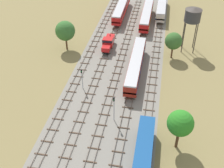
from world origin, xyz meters
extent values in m
plane|color=olive|center=(0.00, 56.00, 0.00)|extent=(480.00, 480.00, 0.00)
cube|color=gray|center=(0.00, 56.00, 0.00)|extent=(21.71, 176.00, 0.01)
cube|color=#47382D|center=(-9.57, 57.00, 0.22)|extent=(0.07, 126.00, 0.15)
cube|color=#47382D|center=(-8.14, 57.00, 0.22)|extent=(0.07, 126.00, 0.15)
cube|color=brown|center=(-8.85, 13.50, 0.07)|extent=(2.40, 0.22, 0.14)
cube|color=brown|center=(-8.85, 16.50, 0.07)|extent=(2.40, 0.22, 0.14)
cube|color=brown|center=(-8.85, 19.50, 0.07)|extent=(2.40, 0.22, 0.14)
cube|color=brown|center=(-8.85, 22.50, 0.07)|extent=(2.40, 0.22, 0.14)
cube|color=brown|center=(-8.85, 25.50, 0.07)|extent=(2.40, 0.22, 0.14)
cube|color=brown|center=(-8.85, 28.50, 0.07)|extent=(2.40, 0.22, 0.14)
cube|color=brown|center=(-8.85, 31.50, 0.07)|extent=(2.40, 0.22, 0.14)
cube|color=brown|center=(-8.85, 34.50, 0.07)|extent=(2.40, 0.22, 0.14)
cube|color=brown|center=(-8.85, 37.50, 0.07)|extent=(2.40, 0.22, 0.14)
cube|color=brown|center=(-8.85, 40.50, 0.07)|extent=(2.40, 0.22, 0.14)
cube|color=brown|center=(-8.85, 43.50, 0.07)|extent=(2.40, 0.22, 0.14)
cube|color=brown|center=(-8.85, 46.50, 0.07)|extent=(2.40, 0.22, 0.14)
cube|color=brown|center=(-8.85, 49.50, 0.07)|extent=(2.40, 0.22, 0.14)
cube|color=brown|center=(-8.85, 52.50, 0.07)|extent=(2.40, 0.22, 0.14)
cube|color=brown|center=(-8.85, 55.50, 0.07)|extent=(2.40, 0.22, 0.14)
cube|color=brown|center=(-8.85, 58.50, 0.07)|extent=(2.40, 0.22, 0.14)
cube|color=brown|center=(-8.85, 61.50, 0.07)|extent=(2.40, 0.22, 0.14)
cube|color=brown|center=(-8.85, 64.50, 0.07)|extent=(2.40, 0.22, 0.14)
cube|color=brown|center=(-8.85, 67.50, 0.07)|extent=(2.40, 0.22, 0.14)
cube|color=brown|center=(-8.85, 70.50, 0.07)|extent=(2.40, 0.22, 0.14)
cube|color=brown|center=(-8.85, 73.50, 0.07)|extent=(2.40, 0.22, 0.14)
cube|color=brown|center=(-8.85, 76.50, 0.07)|extent=(2.40, 0.22, 0.14)
cube|color=brown|center=(-8.85, 79.50, 0.07)|extent=(2.40, 0.22, 0.14)
cube|color=brown|center=(-8.85, 82.50, 0.07)|extent=(2.40, 0.22, 0.14)
cube|color=brown|center=(-8.85, 85.50, 0.07)|extent=(2.40, 0.22, 0.14)
cube|color=brown|center=(-8.85, 88.50, 0.07)|extent=(2.40, 0.22, 0.14)
cube|color=brown|center=(-8.85, 91.50, 0.07)|extent=(2.40, 0.22, 0.14)
cube|color=#47382D|center=(-5.14, 57.00, 0.22)|extent=(0.07, 126.00, 0.15)
cube|color=#47382D|center=(-3.71, 57.00, 0.22)|extent=(0.07, 126.00, 0.15)
cube|color=brown|center=(-4.43, 16.50, 0.07)|extent=(2.40, 0.22, 0.14)
cube|color=brown|center=(-4.43, 19.50, 0.07)|extent=(2.40, 0.22, 0.14)
cube|color=brown|center=(-4.43, 22.50, 0.07)|extent=(2.40, 0.22, 0.14)
cube|color=brown|center=(-4.43, 25.50, 0.07)|extent=(2.40, 0.22, 0.14)
cube|color=brown|center=(-4.43, 28.50, 0.07)|extent=(2.40, 0.22, 0.14)
cube|color=brown|center=(-4.43, 31.50, 0.07)|extent=(2.40, 0.22, 0.14)
cube|color=brown|center=(-4.43, 34.50, 0.07)|extent=(2.40, 0.22, 0.14)
cube|color=brown|center=(-4.43, 37.50, 0.07)|extent=(2.40, 0.22, 0.14)
cube|color=brown|center=(-4.43, 40.50, 0.07)|extent=(2.40, 0.22, 0.14)
cube|color=brown|center=(-4.43, 43.50, 0.07)|extent=(2.40, 0.22, 0.14)
cube|color=brown|center=(-4.43, 46.50, 0.07)|extent=(2.40, 0.22, 0.14)
cube|color=brown|center=(-4.43, 49.50, 0.07)|extent=(2.40, 0.22, 0.14)
cube|color=brown|center=(-4.43, 52.50, 0.07)|extent=(2.40, 0.22, 0.14)
cube|color=brown|center=(-4.43, 55.50, 0.07)|extent=(2.40, 0.22, 0.14)
cube|color=brown|center=(-4.43, 58.50, 0.07)|extent=(2.40, 0.22, 0.14)
cube|color=brown|center=(-4.43, 61.50, 0.07)|extent=(2.40, 0.22, 0.14)
cube|color=brown|center=(-4.43, 64.50, 0.07)|extent=(2.40, 0.22, 0.14)
cube|color=brown|center=(-4.43, 67.50, 0.07)|extent=(2.40, 0.22, 0.14)
cube|color=brown|center=(-4.43, 70.50, 0.07)|extent=(2.40, 0.22, 0.14)
cube|color=brown|center=(-4.43, 73.50, 0.07)|extent=(2.40, 0.22, 0.14)
cube|color=brown|center=(-4.43, 76.50, 0.07)|extent=(2.40, 0.22, 0.14)
cube|color=brown|center=(-4.43, 79.50, 0.07)|extent=(2.40, 0.22, 0.14)
cube|color=brown|center=(-4.43, 82.50, 0.07)|extent=(2.40, 0.22, 0.14)
cube|color=brown|center=(-4.43, 85.50, 0.07)|extent=(2.40, 0.22, 0.14)
cube|color=brown|center=(-4.43, 88.50, 0.07)|extent=(2.40, 0.22, 0.14)
cube|color=brown|center=(-4.43, 91.50, 0.07)|extent=(2.40, 0.22, 0.14)
cube|color=#47382D|center=(-0.72, 57.00, 0.22)|extent=(0.07, 126.00, 0.15)
cube|color=#47382D|center=(0.72, 57.00, 0.22)|extent=(0.07, 126.00, 0.15)
cube|color=brown|center=(0.00, 16.50, 0.07)|extent=(2.40, 0.22, 0.14)
cube|color=brown|center=(0.00, 19.50, 0.07)|extent=(2.40, 0.22, 0.14)
cube|color=brown|center=(0.00, 22.50, 0.07)|extent=(2.40, 0.22, 0.14)
cube|color=brown|center=(0.00, 25.50, 0.07)|extent=(2.40, 0.22, 0.14)
cube|color=brown|center=(0.00, 28.50, 0.07)|extent=(2.40, 0.22, 0.14)
cube|color=brown|center=(0.00, 31.50, 0.07)|extent=(2.40, 0.22, 0.14)
cube|color=brown|center=(0.00, 34.50, 0.07)|extent=(2.40, 0.22, 0.14)
cube|color=brown|center=(0.00, 37.50, 0.07)|extent=(2.40, 0.22, 0.14)
cube|color=brown|center=(0.00, 40.50, 0.07)|extent=(2.40, 0.22, 0.14)
cube|color=brown|center=(0.00, 43.50, 0.07)|extent=(2.40, 0.22, 0.14)
cube|color=brown|center=(0.00, 46.50, 0.07)|extent=(2.40, 0.22, 0.14)
cube|color=brown|center=(0.00, 49.50, 0.07)|extent=(2.40, 0.22, 0.14)
cube|color=brown|center=(0.00, 52.50, 0.07)|extent=(2.40, 0.22, 0.14)
cube|color=brown|center=(0.00, 55.50, 0.07)|extent=(2.40, 0.22, 0.14)
cube|color=brown|center=(0.00, 58.50, 0.07)|extent=(2.40, 0.22, 0.14)
cube|color=brown|center=(0.00, 61.50, 0.07)|extent=(2.40, 0.22, 0.14)
cube|color=brown|center=(0.00, 64.50, 0.07)|extent=(2.40, 0.22, 0.14)
cube|color=brown|center=(0.00, 67.50, 0.07)|extent=(2.40, 0.22, 0.14)
cube|color=brown|center=(0.00, 70.50, 0.07)|extent=(2.40, 0.22, 0.14)
cube|color=brown|center=(0.00, 73.50, 0.07)|extent=(2.40, 0.22, 0.14)
cube|color=brown|center=(0.00, 76.50, 0.07)|extent=(2.40, 0.22, 0.14)
cube|color=brown|center=(0.00, 79.50, 0.07)|extent=(2.40, 0.22, 0.14)
cube|color=brown|center=(0.00, 82.50, 0.07)|extent=(2.40, 0.22, 0.14)
cube|color=brown|center=(0.00, 85.50, 0.07)|extent=(2.40, 0.22, 0.14)
cube|color=brown|center=(0.00, 88.50, 0.07)|extent=(2.40, 0.22, 0.14)
cube|color=brown|center=(0.00, 91.50, 0.07)|extent=(2.40, 0.22, 0.14)
cube|color=#47382D|center=(3.71, 57.00, 0.22)|extent=(0.07, 126.00, 0.15)
cube|color=#47382D|center=(5.14, 57.00, 0.22)|extent=(0.07, 126.00, 0.15)
cube|color=brown|center=(4.43, 16.50, 0.07)|extent=(2.40, 0.22, 0.14)
cube|color=brown|center=(4.43, 19.50, 0.07)|extent=(2.40, 0.22, 0.14)
cube|color=brown|center=(4.43, 22.50, 0.07)|extent=(2.40, 0.22, 0.14)
cube|color=brown|center=(4.43, 25.50, 0.07)|extent=(2.40, 0.22, 0.14)
cube|color=brown|center=(4.43, 28.50, 0.07)|extent=(2.40, 0.22, 0.14)
cube|color=brown|center=(4.43, 31.50, 0.07)|extent=(2.40, 0.22, 0.14)
cube|color=brown|center=(4.43, 34.50, 0.07)|extent=(2.40, 0.22, 0.14)
cube|color=brown|center=(4.43, 37.50, 0.07)|extent=(2.40, 0.22, 0.14)
cube|color=brown|center=(4.43, 40.50, 0.07)|extent=(2.40, 0.22, 0.14)
cube|color=brown|center=(4.43, 43.50, 0.07)|extent=(2.40, 0.22, 0.14)
cube|color=brown|center=(4.43, 46.50, 0.07)|extent=(2.40, 0.22, 0.14)
cube|color=brown|center=(4.43, 49.50, 0.07)|extent=(2.40, 0.22, 0.14)
cube|color=brown|center=(4.43, 52.50, 0.07)|extent=(2.40, 0.22, 0.14)
cube|color=brown|center=(4.43, 55.50, 0.07)|extent=(2.40, 0.22, 0.14)
cube|color=brown|center=(4.43, 58.50, 0.07)|extent=(2.40, 0.22, 0.14)
cube|color=brown|center=(4.43, 61.50, 0.07)|extent=(2.40, 0.22, 0.14)
cube|color=brown|center=(4.43, 64.50, 0.07)|extent=(2.40, 0.22, 0.14)
cube|color=brown|center=(4.43, 67.50, 0.07)|extent=(2.40, 0.22, 0.14)
cube|color=brown|center=(4.43, 70.50, 0.07)|extent=(2.40, 0.22, 0.14)
cube|color=brown|center=(4.43, 73.50, 0.07)|extent=(2.40, 0.22, 0.14)
cube|color=brown|center=(4.43, 76.50, 0.07)|extent=(2.40, 0.22, 0.14)
cube|color=brown|center=(4.43, 79.50, 0.07)|extent=(2.40, 0.22, 0.14)
cube|color=brown|center=(4.43, 82.50, 0.07)|extent=(2.40, 0.22, 0.14)
cube|color=brown|center=(4.43, 85.50, 0.07)|extent=(2.40, 0.22, 0.14)
cube|color=brown|center=(4.43, 88.50, 0.07)|extent=(2.40, 0.22, 0.14)
cube|color=brown|center=(4.43, 91.50, 0.07)|extent=(2.40, 0.22, 0.14)
cube|color=brown|center=(4.43, 94.50, 0.07)|extent=(2.40, 0.22, 0.14)
cube|color=#47382D|center=(8.14, 57.00, 0.22)|extent=(0.07, 126.00, 0.15)
cube|color=#47382D|center=(9.57, 57.00, 0.22)|extent=(0.07, 126.00, 0.15)
cube|color=brown|center=(8.85, 19.50, 0.07)|extent=(2.40, 0.22, 0.14)
cube|color=brown|center=(8.85, 22.50, 0.07)|extent=(2.40, 0.22, 0.14)
cube|color=brown|center=(8.85, 25.50, 0.07)|extent=(2.40, 0.22, 0.14)
cube|color=brown|center=(8.85, 28.50, 0.07)|extent=(2.40, 0.22, 0.14)
cube|color=brown|center=(8.85, 31.50, 0.07)|extent=(2.40, 0.22, 0.14)
cube|color=brown|center=(8.85, 34.50, 0.07)|extent=(2.40, 0.22, 0.14)
cube|color=brown|center=(8.85, 37.50, 0.07)|extent=(2.40, 0.22, 0.14)
cube|color=brown|center=(8.85, 40.50, 0.07)|extent=(2.40, 0.22, 0.14)
cube|color=brown|center=(8.85, 43.50, 0.07)|extent=(2.40, 0.22, 0.14)
cube|color=brown|center=(8.85, 46.50, 0.07)|extent=(2.40, 0.22, 0.14)
cube|color=brown|center=(8.85, 49.50, 0.07)|extent=(2.40, 0.22, 0.14)
cube|color=brown|center=(8.85, 52.50, 0.07)|extent=(2.40, 0.22, 0.14)
cube|color=brown|center=(8.85, 55.50, 0.07)|extent=(2.40, 0.22, 0.14)
cube|color=brown|center=(8.85, 58.50, 0.07)|extent=(2.40, 0.22, 0.14)
cube|color=brown|center=(8.85, 61.50, 0.07)|extent=(2.40, 0.22, 0.14)
cube|color=brown|center=(8.85, 64.50, 0.07)|extent=(2.40, 0.22, 0.14)
cube|color=brown|center=(8.85, 67.50, 0.07)|extent=(2.40, 0.22, 0.14)
cube|color=brown|center=(8.85, 70.50, 0.07)|extent=(2.40, 0.22, 0.14)
cube|color=brown|center=(8.85, 73.50, 0.07)|extent=(2.40, 0.22, 0.14)
cube|color=brown|center=(8.85, 76.50, 0.07)|extent=(2.40, 0.22, 0.14)
cube|color=brown|center=(8.85, 79.50, 0.07)|extent=(2.40, 0.22, 0.14)
cube|color=brown|center=(8.85, 82.50, 0.07)|extent=(2.40, 0.22, 0.14)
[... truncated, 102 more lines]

